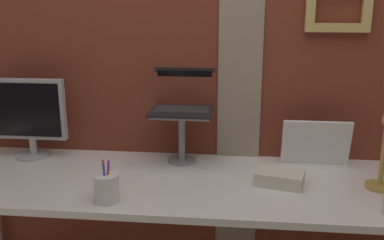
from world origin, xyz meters
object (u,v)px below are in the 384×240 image
monitor (30,114)px  laptop (183,100)px  whiteboard_panel (316,143)px  pen_cup (107,188)px

monitor → laptop: 0.77m
monitor → whiteboard_panel: (1.41, 0.03, -0.11)m
monitor → pen_cup: bearing=-41.6°
whiteboard_panel → laptop: bearing=176.6°
pen_cup → laptop: bearing=65.8°
whiteboard_panel → monitor: bearing=-179.0°
laptop → whiteboard_panel: (0.64, -0.04, -0.19)m
laptop → pen_cup: size_ratio=1.72×
whiteboard_panel → pen_cup: bearing=-150.9°
monitor → whiteboard_panel: monitor is taller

